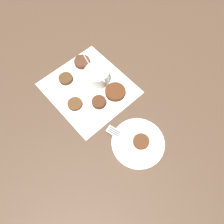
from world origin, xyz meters
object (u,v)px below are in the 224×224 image
Objects in this scene: fork at (121,136)px; sauce_bowl at (97,76)px; serving_plate at (138,143)px; fritter_on_plate at (141,141)px.

sauce_bowl is at bearing 163.55° from fork.
serving_plate is (0.32, -0.04, -0.02)m from sauce_bowl.
fork reaches higher than serving_plate.
sauce_bowl is at bearing 172.59° from serving_plate.
sauce_bowl is 0.32m from serving_plate.
sauce_bowl is 0.32m from fritter_on_plate.
sauce_bowl is at bearing 174.06° from fritter_on_plate.
fritter_on_plate is at bearing -5.94° from sauce_bowl.
sauce_bowl is 0.27m from fork.
fritter_on_plate reaches higher than serving_plate.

